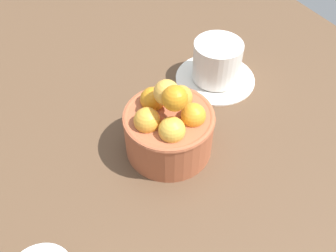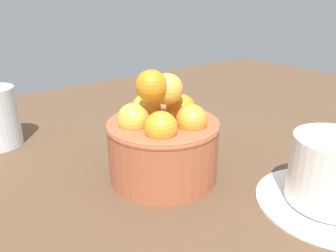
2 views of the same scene
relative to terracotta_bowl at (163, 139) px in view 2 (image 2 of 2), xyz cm
name	(u,v)px [view 2 (image 2 of 2)]	position (x,y,z in cm)	size (l,w,h in cm)	color
ground_plane	(163,190)	(0.02, -0.03, -7.24)	(153.24, 99.87, 4.34)	brown
terracotta_bowl	(163,139)	(0.00, 0.00, 0.00)	(13.76, 13.76, 13.94)	#AD5938
coffee_cup	(331,176)	(10.47, -16.00, -1.54)	(14.99, 14.99, 7.97)	white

